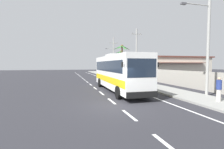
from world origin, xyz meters
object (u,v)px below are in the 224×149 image
(pedestrian_near_kerb, at_px, (219,89))
(palm_nearest, at_px, (127,60))
(roadside_building, at_px, (169,67))
(coach_bus_foreground, at_px, (118,71))
(motorcycle_beside_bus, at_px, (110,78))
(utility_pole_mid, at_px, (136,54))
(utility_pole_nearest, at_px, (208,31))
(utility_pole_far, at_px, (113,55))
(palm_second, at_px, (121,57))
(palm_third, at_px, (122,55))
(pedestrian_midwalk, at_px, (118,73))

(pedestrian_near_kerb, bearing_deg, palm_nearest, -101.87)
(roadside_building, bearing_deg, coach_bus_foreground, -138.62)
(motorcycle_beside_bus, xyz_separation_m, utility_pole_mid, (4.99, 1.43, 3.90))
(pedestrian_near_kerb, distance_m, utility_pole_nearest, 5.19)
(motorcycle_beside_bus, relative_size, utility_pole_mid, 0.22)
(palm_nearest, bearing_deg, utility_pole_far, 106.23)
(utility_pole_nearest, xyz_separation_m, palm_second, (2.08, 28.95, -0.96))
(palm_third, bearing_deg, coach_bus_foreground, -110.34)
(utility_pole_mid, bearing_deg, palm_nearest, 79.38)
(utility_pole_nearest, relative_size, palm_third, 1.51)
(motorcycle_beside_bus, bearing_deg, utility_pole_far, 72.55)
(pedestrian_midwalk, bearing_deg, palm_third, -42.08)
(utility_pole_mid, relative_size, roadside_building, 0.55)
(utility_pole_nearest, bearing_deg, motorcycle_beside_bus, 109.34)
(utility_pole_nearest, distance_m, palm_third, 22.27)
(utility_pole_mid, bearing_deg, palm_second, 82.30)
(utility_pole_far, bearing_deg, utility_pole_mid, -90.76)
(palm_second, xyz_separation_m, roadside_building, (6.83, -10.53, -2.38))
(coach_bus_foreground, relative_size, utility_pole_nearest, 1.12)
(palm_nearest, relative_size, palm_third, 0.73)
(motorcycle_beside_bus, relative_size, roadside_building, 0.12)
(pedestrian_near_kerb, height_order, pedestrian_midwalk, pedestrian_midwalk)
(utility_pole_nearest, relative_size, palm_second, 1.66)
(utility_pole_mid, distance_m, roadside_building, 9.64)
(utility_pole_nearest, bearing_deg, palm_nearest, 85.36)
(pedestrian_near_kerb, distance_m, roadside_building, 23.10)
(utility_pole_mid, bearing_deg, utility_pole_nearest, -90.77)
(utility_pole_mid, bearing_deg, palm_third, 90.96)
(coach_bus_foreground, relative_size, utility_pole_far, 1.21)
(utility_pole_mid, xyz_separation_m, palm_nearest, (1.80, 9.58, -0.90))
(pedestrian_near_kerb, height_order, palm_second, palm_second)
(coach_bus_foreground, height_order, pedestrian_near_kerb, coach_bus_foreground)
(pedestrian_near_kerb, xyz_separation_m, palm_second, (3.27, 31.28, 3.53))
(coach_bus_foreground, distance_m, pedestrian_midwalk, 15.43)
(coach_bus_foreground, xyz_separation_m, utility_pole_nearest, (6.31, -5.00, 3.50))
(coach_bus_foreground, distance_m, palm_third, 18.60)
(pedestrian_near_kerb, height_order, palm_third, palm_third)
(coach_bus_foreground, height_order, roadside_building, roadside_building)
(pedestrian_near_kerb, xyz_separation_m, utility_pole_nearest, (1.19, 2.33, 4.49))
(pedestrian_near_kerb, distance_m, palm_second, 31.65)
(pedestrian_near_kerb, distance_m, palm_nearest, 27.29)
(pedestrian_midwalk, distance_m, utility_pole_far, 11.39)
(pedestrian_midwalk, relative_size, utility_pole_nearest, 0.17)
(motorcycle_beside_bus, height_order, utility_pole_far, utility_pole_far)
(pedestrian_midwalk, distance_m, utility_pole_mid, 6.05)
(palm_nearest, distance_m, palm_third, 3.24)
(motorcycle_beside_bus, xyz_separation_m, palm_nearest, (6.78, 11.02, 3.00))
(motorcycle_beside_bus, height_order, palm_third, palm_third)
(utility_pole_nearest, distance_m, utility_pole_far, 30.13)
(pedestrian_near_kerb, bearing_deg, roadside_building, -121.09)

